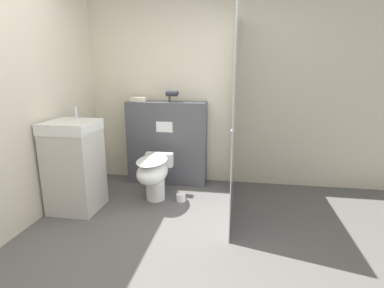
{
  "coord_description": "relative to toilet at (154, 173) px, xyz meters",
  "views": [
    {
      "loc": [
        0.68,
        -1.98,
        1.56
      ],
      "look_at": [
        0.15,
        1.24,
        0.74
      ],
      "focal_mm": 28.0,
      "sensor_mm": 36.0,
      "label": 1
    }
  ],
  "objects": [
    {
      "name": "ground_plane",
      "position": [
        0.32,
        -1.27,
        -0.35
      ],
      "size": [
        12.0,
        12.0,
        0.0
      ],
      "primitive_type": "plane",
      "color": "#565451"
    },
    {
      "name": "wall_back",
      "position": [
        0.32,
        0.83,
        0.9
      ],
      "size": [
        8.0,
        0.06,
        2.5
      ],
      "color": "beige",
      "rests_on": "ground_plane"
    },
    {
      "name": "shower_glass",
      "position": [
        0.93,
        0.01,
        0.74
      ],
      "size": [
        0.04,
        1.58,
        2.19
      ],
      "color": "silver",
      "rests_on": "ground_plane"
    },
    {
      "name": "folded_towel",
      "position": [
        -0.37,
        0.64,
        0.81
      ],
      "size": [
        0.21,
        0.12,
        0.06
      ],
      "color": "beige",
      "rests_on": "partition_panel"
    },
    {
      "name": "hair_drier",
      "position": [
        0.1,
        0.61,
        0.89
      ],
      "size": [
        0.18,
        0.08,
        0.16
      ],
      "color": "#2D2D33",
      "rests_on": "partition_panel"
    },
    {
      "name": "partition_panel",
      "position": [
        0.01,
        0.64,
        0.22
      ],
      "size": [
        1.08,
        0.26,
        1.13
      ],
      "color": "#4C4C51",
      "rests_on": "ground_plane"
    },
    {
      "name": "sink_vanity",
      "position": [
        -0.81,
        -0.34,
        0.16
      ],
      "size": [
        0.52,
        0.51,
        1.15
      ],
      "color": "beige",
      "rests_on": "ground_plane"
    },
    {
      "name": "spare_toilet_roll",
      "position": [
        0.32,
        0.04,
        -0.31
      ],
      "size": [
        0.11,
        0.11,
        0.09
      ],
      "color": "white",
      "rests_on": "ground_plane"
    },
    {
      "name": "toilet",
      "position": [
        0.0,
        0.0,
        0.0
      ],
      "size": [
        0.35,
        0.64,
        0.54
      ],
      "color": "white",
      "rests_on": "ground_plane"
    }
  ]
}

